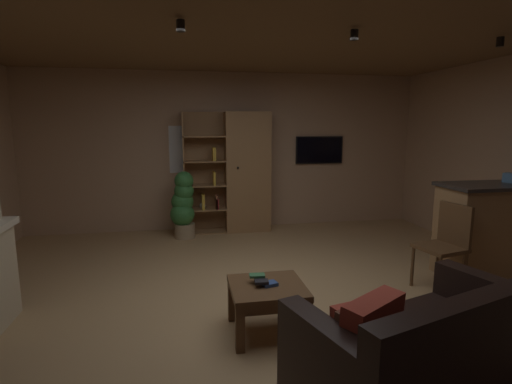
{
  "coord_description": "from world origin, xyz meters",
  "views": [
    {
      "loc": [
        -0.73,
        -3.55,
        1.73
      ],
      "look_at": [
        0.0,
        0.4,
        1.05
      ],
      "focal_mm": 27.45,
      "sensor_mm": 36.0,
      "label": 1
    }
  ],
  "objects_px": {
    "bookshelf_cabinet": "(242,173)",
    "table_book_2": "(257,275)",
    "coffee_table": "(267,295)",
    "table_book_1": "(261,282)",
    "kitchen_bar_counter": "(497,229)",
    "table_book_0": "(270,284)",
    "tissue_box": "(510,178)",
    "leather_couch": "(421,359)",
    "wall_mounted_tv": "(319,150)",
    "dining_chair": "(446,241)",
    "potted_floor_plant": "(183,205)"
  },
  "relations": [
    {
      "from": "table_book_1",
      "to": "leather_couch",
      "type": "bearing_deg",
      "value": -51.03
    },
    {
      "from": "coffee_table",
      "to": "table_book_0",
      "type": "distance_m",
      "value": 0.1
    },
    {
      "from": "table_book_2",
      "to": "potted_floor_plant",
      "type": "height_order",
      "value": "potted_floor_plant"
    },
    {
      "from": "kitchen_bar_counter",
      "to": "dining_chair",
      "type": "distance_m",
      "value": 0.89
    },
    {
      "from": "coffee_table",
      "to": "table_book_1",
      "type": "bearing_deg",
      "value": -161.14
    },
    {
      "from": "table_book_0",
      "to": "table_book_1",
      "type": "height_order",
      "value": "table_book_1"
    },
    {
      "from": "kitchen_bar_counter",
      "to": "table_book_2",
      "type": "bearing_deg",
      "value": -166.12
    },
    {
      "from": "kitchen_bar_counter",
      "to": "table_book_1",
      "type": "xyz_separation_m",
      "value": [
        -2.95,
        -0.82,
        -0.08
      ]
    },
    {
      "from": "kitchen_bar_counter",
      "to": "wall_mounted_tv",
      "type": "xyz_separation_m",
      "value": [
        -1.23,
        2.71,
        0.77
      ]
    },
    {
      "from": "leather_couch",
      "to": "table_book_1",
      "type": "distance_m",
      "value": 1.3
    },
    {
      "from": "tissue_box",
      "to": "table_book_1",
      "type": "bearing_deg",
      "value": -164.14
    },
    {
      "from": "kitchen_bar_counter",
      "to": "leather_couch",
      "type": "xyz_separation_m",
      "value": [
        -2.14,
        -1.82,
        -0.24
      ]
    },
    {
      "from": "wall_mounted_tv",
      "to": "kitchen_bar_counter",
      "type": "bearing_deg",
      "value": -65.62
    },
    {
      "from": "table_book_1",
      "to": "potted_floor_plant",
      "type": "distance_m",
      "value": 3.1
    },
    {
      "from": "coffee_table",
      "to": "table_book_0",
      "type": "height_order",
      "value": "table_book_0"
    },
    {
      "from": "tissue_box",
      "to": "table_book_1",
      "type": "height_order",
      "value": "tissue_box"
    },
    {
      "from": "kitchen_bar_counter",
      "to": "table_book_2",
      "type": "height_order",
      "value": "kitchen_bar_counter"
    },
    {
      "from": "bookshelf_cabinet",
      "to": "table_book_1",
      "type": "relative_size",
      "value": 17.43
    },
    {
      "from": "table_book_2",
      "to": "dining_chair",
      "type": "xyz_separation_m",
      "value": [
        2.13,
        0.47,
        0.05
      ]
    },
    {
      "from": "leather_couch",
      "to": "kitchen_bar_counter",
      "type": "bearing_deg",
      "value": 40.46
    },
    {
      "from": "leather_couch",
      "to": "table_book_0",
      "type": "bearing_deg",
      "value": 126.24
    },
    {
      "from": "tissue_box",
      "to": "coffee_table",
      "type": "bearing_deg",
      "value": -164.2
    },
    {
      "from": "table_book_1",
      "to": "kitchen_bar_counter",
      "type": "bearing_deg",
      "value": 15.53
    },
    {
      "from": "leather_couch",
      "to": "potted_floor_plant",
      "type": "bearing_deg",
      "value": 109.72
    },
    {
      "from": "dining_chair",
      "to": "bookshelf_cabinet",
      "type": "bearing_deg",
      "value": 122.85
    },
    {
      "from": "kitchen_bar_counter",
      "to": "wall_mounted_tv",
      "type": "distance_m",
      "value": 3.07
    },
    {
      "from": "bookshelf_cabinet",
      "to": "dining_chair",
      "type": "height_order",
      "value": "bookshelf_cabinet"
    },
    {
      "from": "potted_floor_plant",
      "to": "coffee_table",
      "type": "bearing_deg",
      "value": -77.12
    },
    {
      "from": "dining_chair",
      "to": "kitchen_bar_counter",
      "type": "bearing_deg",
      "value": 17.36
    },
    {
      "from": "table_book_1",
      "to": "dining_chair",
      "type": "bearing_deg",
      "value": 14.79
    },
    {
      "from": "leather_couch",
      "to": "potted_floor_plant",
      "type": "xyz_separation_m",
      "value": [
        -1.45,
        4.04,
        0.22
      ]
    },
    {
      "from": "potted_floor_plant",
      "to": "wall_mounted_tv",
      "type": "height_order",
      "value": "wall_mounted_tv"
    },
    {
      "from": "table_book_2",
      "to": "table_book_0",
      "type": "bearing_deg",
      "value": -40.55
    },
    {
      "from": "table_book_1",
      "to": "potted_floor_plant",
      "type": "relative_size",
      "value": 0.11
    },
    {
      "from": "tissue_box",
      "to": "leather_couch",
      "type": "relative_size",
      "value": 0.07
    },
    {
      "from": "kitchen_bar_counter",
      "to": "coffee_table",
      "type": "distance_m",
      "value": 3.01
    },
    {
      "from": "tissue_box",
      "to": "table_book_2",
      "type": "xyz_separation_m",
      "value": [
        -3.14,
        -0.8,
        -0.65
      ]
    },
    {
      "from": "leather_couch",
      "to": "dining_chair",
      "type": "height_order",
      "value": "dining_chair"
    },
    {
      "from": "coffee_table",
      "to": "potted_floor_plant",
      "type": "relative_size",
      "value": 0.59
    },
    {
      "from": "bookshelf_cabinet",
      "to": "table_book_0",
      "type": "relative_size",
      "value": 16.38
    },
    {
      "from": "table_book_0",
      "to": "table_book_2",
      "type": "xyz_separation_m",
      "value": [
        -0.09,
        0.08,
        0.05
      ]
    },
    {
      "from": "kitchen_bar_counter",
      "to": "potted_floor_plant",
      "type": "distance_m",
      "value": 4.21
    },
    {
      "from": "table_book_2",
      "to": "wall_mounted_tv",
      "type": "bearing_deg",
      "value": 63.08
    },
    {
      "from": "leather_couch",
      "to": "wall_mounted_tv",
      "type": "bearing_deg",
      "value": 78.6
    },
    {
      "from": "bookshelf_cabinet",
      "to": "table_book_2",
      "type": "distance_m",
      "value": 3.28
    },
    {
      "from": "leather_couch",
      "to": "table_book_1",
      "type": "relative_size",
      "value": 15.82
    },
    {
      "from": "table_book_1",
      "to": "table_book_0",
      "type": "bearing_deg",
      "value": 5.32
    },
    {
      "from": "tissue_box",
      "to": "leather_couch",
      "type": "distance_m",
      "value": 3.1
    },
    {
      "from": "kitchen_bar_counter",
      "to": "table_book_1",
      "type": "relative_size",
      "value": 12.04
    },
    {
      "from": "kitchen_bar_counter",
      "to": "table_book_0",
      "type": "distance_m",
      "value": 2.99
    }
  ]
}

